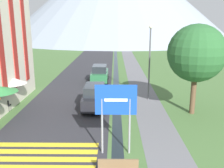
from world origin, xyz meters
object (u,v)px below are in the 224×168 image
cafe_chair_far_right (7,105)px  cafe_umbrella_rear_white (11,80)px  road_sign (116,107)px  parked_car_near (95,97)px  parked_car_far (100,74)px  cafe_chair_far_left (3,105)px  streetlamp (150,57)px  tree_by_path (196,53)px

cafe_chair_far_right → cafe_umbrella_rear_white: (-0.08, 1.24, 1.47)m
road_sign → parked_car_near: bearing=103.2°
road_sign → cafe_chair_far_right: size_ratio=4.03×
parked_car_far → cafe_chair_far_left: size_ratio=4.58×
cafe_umbrella_rear_white → streetlamp: 10.72m
road_sign → cafe_chair_far_right: bearing=143.5°
road_sign → tree_by_path: tree_by_path is taller
cafe_chair_far_left → streetlamp: streetlamp is taller
parked_car_near → tree_by_path: tree_by_path is taller
cafe_umbrella_rear_white → road_sign: bearing=-41.7°
road_sign → cafe_chair_far_right: (-7.68, 5.68, -1.82)m
parked_car_near → parked_car_far: same height
parked_car_far → cafe_chair_far_right: size_ratio=4.58×
parked_car_near → streetlamp: bearing=28.6°
cafe_chair_far_left → cafe_chair_far_right: size_ratio=1.00×
tree_by_path → parked_car_near: bearing=172.4°
cafe_umbrella_rear_white → tree_by_path: 13.34m
parked_car_far → tree_by_path: size_ratio=0.64×
tree_by_path → cafe_chair_far_left: bearing=179.4°
parked_car_near → streetlamp: size_ratio=0.65×
parked_car_near → parked_car_far: 8.27m
parked_car_near → cafe_chair_far_left: 6.47m
parked_car_near → cafe_umbrella_rear_white: bearing=175.4°
parked_car_far → cafe_umbrella_rear_white: (-6.13, -7.77, 1.07)m
streetlamp → cafe_umbrella_rear_white: bearing=-170.3°
road_sign → cafe_chair_far_left: bearing=144.5°
cafe_chair_far_left → streetlamp: bearing=-7.4°
parked_car_far → streetlamp: size_ratio=0.65×
streetlamp → parked_car_far: bearing=126.0°
cafe_chair_far_right → tree_by_path: tree_by_path is taller
cafe_chair_far_left → cafe_chair_far_right: (0.24, 0.03, 0.00)m
parked_car_near → tree_by_path: (6.82, -0.91, 3.27)m
road_sign → cafe_umbrella_rear_white: road_sign is taller
road_sign → parked_car_near: 6.74m
cafe_chair_far_right → tree_by_path: 13.50m
cafe_chair_far_right → tree_by_path: size_ratio=0.14×
cafe_chair_far_right → streetlamp: 11.21m
cafe_chair_far_right → tree_by_path: bearing=-24.0°
streetlamp → parked_car_near: bearing=-151.4°
tree_by_path → road_sign: bearing=-134.0°
cafe_chair_far_left → tree_by_path: bearing=-24.1°
parked_car_near → parked_car_far: bearing=90.9°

